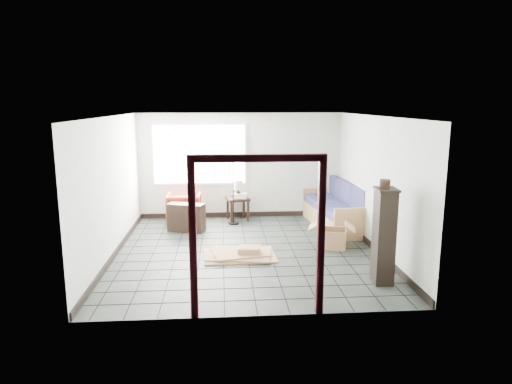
{
  "coord_description": "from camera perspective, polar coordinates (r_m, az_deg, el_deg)",
  "views": [
    {
      "loc": [
        -0.45,
        -8.48,
        2.85
      ],
      "look_at": [
        0.21,
        0.3,
        1.11
      ],
      "focal_mm": 32.0,
      "sensor_mm": 36.0,
      "label": 1
    }
  ],
  "objects": [
    {
      "name": "futon_sofa",
      "position": [
        10.75,
        10.24,
        -2.33
      ],
      "size": [
        1.12,
        2.42,
        1.04
      ],
      "rotation": [
        0.0,
        0.0,
        0.1
      ],
      "color": "#A27949",
      "rests_on": "ground"
    },
    {
      "name": "table_lamp",
      "position": [
        11.04,
        -2.26,
        0.8
      ],
      "size": [
        0.37,
        0.37,
        0.43
      ],
      "rotation": [
        0.0,
        0.0,
        0.41
      ],
      "color": "black",
      "rests_on": "side_table"
    },
    {
      "name": "pot",
      "position": [
        7.37,
        15.81,
        1.02
      ],
      "size": [
        0.19,
        0.19,
        0.12
      ],
      "rotation": [
        0.0,
        0.0,
        0.12
      ],
      "color": "black",
      "rests_on": "tall_shelf"
    },
    {
      "name": "ground",
      "position": [
        8.96,
        -1.19,
        -7.4
      ],
      "size": [
        5.5,
        5.5,
        0.0
      ],
      "primitive_type": "plane",
      "color": "black",
      "rests_on": "ground"
    },
    {
      "name": "console_shelf",
      "position": [
        10.34,
        -8.69,
        -3.17
      ],
      "size": [
        0.87,
        0.56,
        0.63
      ],
      "rotation": [
        0.0,
        0.0,
        -0.32
      ],
      "color": "black",
      "rests_on": "ground"
    },
    {
      "name": "projector",
      "position": [
        11.06,
        -1.97,
        -0.47
      ],
      "size": [
        0.35,
        0.3,
        0.11
      ],
      "rotation": [
        0.0,
        0.0,
        -0.23
      ],
      "color": "silver",
      "rests_on": "side_table"
    },
    {
      "name": "room_shell",
      "position": [
        8.6,
        -1.24,
        3.32
      ],
      "size": [
        5.02,
        5.52,
        2.61
      ],
      "color": "#AAAFA8",
      "rests_on": "ground"
    },
    {
      "name": "armchair",
      "position": [
        11.07,
        -8.97,
        -1.77
      ],
      "size": [
        0.79,
        0.74,
        0.8
      ],
      "primitive_type": "imported",
      "rotation": [
        0.0,
        0.0,
        3.13
      ],
      "color": "maroon",
      "rests_on": "ground"
    },
    {
      "name": "side_table",
      "position": [
        11.14,
        -2.3,
        -1.2
      ],
      "size": [
        0.61,
        0.61,
        0.57
      ],
      "rotation": [
        0.0,
        0.0,
        0.21
      ],
      "color": "black",
      "rests_on": "ground"
    },
    {
      "name": "tall_shelf",
      "position": [
        7.51,
        15.7,
        -5.23
      ],
      "size": [
        0.35,
        0.44,
        1.55
      ],
      "rotation": [
        0.0,
        0.0,
        -0.06
      ],
      "color": "black",
      "rests_on": "ground"
    },
    {
      "name": "doorway_trim",
      "position": [
        5.98,
        0.18,
        -3.08
      ],
      "size": [
        1.8,
        0.08,
        2.2
      ],
      "color": "#350C12",
      "rests_on": "ground"
    },
    {
      "name": "cardboard_pile",
      "position": [
        8.66,
        -1.9,
        -7.7
      ],
      "size": [
        1.37,
        1.03,
        0.19
      ],
      "rotation": [
        0.0,
        0.0,
        -0.01
      ],
      "color": "#956E48",
      "rests_on": "ground"
    },
    {
      "name": "window_panel",
      "position": [
        11.26,
        -7.08,
        4.7
      ],
      "size": [
        2.32,
        0.08,
        1.52
      ],
      "color": "silver",
      "rests_on": "ground"
    },
    {
      "name": "open_box",
      "position": [
        9.26,
        9.41,
        -5.72
      ],
      "size": [
        1.0,
        0.67,
        0.52
      ],
      "rotation": [
        0.0,
        0.0,
        -0.27
      ],
      "color": "#956E48",
      "rests_on": "ground"
    },
    {
      "name": "floor_lamp",
      "position": [
        10.72,
        -2.2,
        0.64
      ],
      "size": [
        0.51,
        0.33,
        1.68
      ],
      "rotation": [
        0.0,
        0.0,
        0.33
      ],
      "color": "black",
      "rests_on": "ground"
    }
  ]
}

